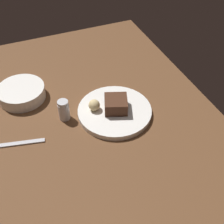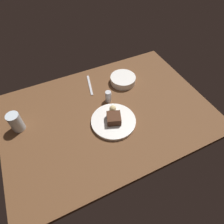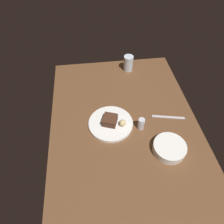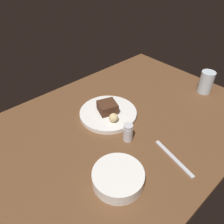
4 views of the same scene
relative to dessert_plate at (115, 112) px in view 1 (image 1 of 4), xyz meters
The scene contains 7 objects.
dining_table 8.36cm from the dessert_plate, 89.29° to the left, with size 120.00×84.00×3.00cm, color brown.
dessert_plate is the anchor object (origin of this frame).
chocolate_cake_slice 3.18cm from the dessert_plate, 100.99° to the right, with size 7.54×7.59×4.39cm, color #472819.
bread_roll 7.47cm from the dessert_plate, 66.79° to the left, with size 3.87×3.87×3.87cm, color #DBC184.
salt_shaker 17.17cm from the dessert_plate, 74.71° to the left, with size 3.73×3.73×7.38cm.
side_bowl 34.39cm from the dessert_plate, 53.53° to the left, with size 16.75×16.75×4.49cm, color white.
butter_knife 34.23cm from the dessert_plate, 91.41° to the left, with size 19.00×1.40×0.50cm, color silver.
Camera 1 is at (-67.48, 20.75, 74.09)cm, focal length 47.80 mm.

